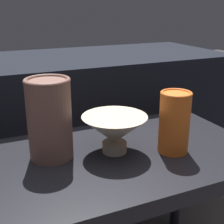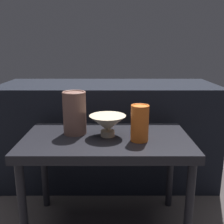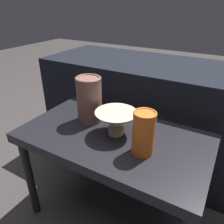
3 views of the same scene
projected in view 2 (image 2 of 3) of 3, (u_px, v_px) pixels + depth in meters
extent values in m
cube|color=black|center=(107.00, 141.00, 1.20)|extent=(0.76, 0.43, 0.04)
cylinder|color=black|center=(23.00, 210.00, 1.09)|extent=(0.04, 0.04, 0.43)
cylinder|color=black|center=(189.00, 210.00, 1.09)|extent=(0.04, 0.04, 0.43)
cylinder|color=black|center=(45.00, 170.00, 1.43)|extent=(0.04, 0.04, 0.43)
cylinder|color=black|center=(171.00, 170.00, 1.43)|extent=(0.04, 0.04, 0.43)
cube|color=black|center=(109.00, 132.00, 1.74)|extent=(1.35, 0.50, 0.64)
cylinder|color=#C1B293|center=(108.00, 133.00, 1.20)|extent=(0.06, 0.06, 0.03)
cone|color=#C1B293|center=(108.00, 123.00, 1.19)|extent=(0.17, 0.17, 0.07)
cylinder|color=brown|center=(75.00, 113.00, 1.22)|extent=(0.11, 0.11, 0.20)
torus|color=brown|center=(74.00, 93.00, 1.20)|extent=(0.11, 0.11, 0.01)
cylinder|color=orange|center=(140.00, 124.00, 1.13)|extent=(0.08, 0.08, 0.16)
torus|color=orange|center=(141.00, 106.00, 1.11)|extent=(0.08, 0.08, 0.01)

